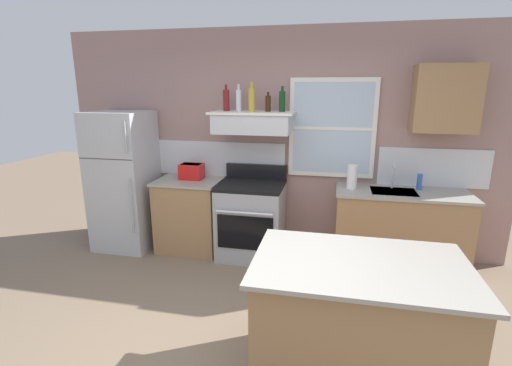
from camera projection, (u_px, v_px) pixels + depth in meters
name	position (u px, v px, depth m)	size (l,w,h in m)	color
ground_plane	(229.00, 364.00, 2.78)	(16.00, 16.00, 0.00)	#7A6651
back_wall	(280.00, 143.00, 4.54)	(5.40, 0.11, 2.70)	gray
refrigerator	(124.00, 181.00, 4.69)	(0.70, 0.72, 1.73)	#B7BABC
counter_left_of_stove	(190.00, 214.00, 4.68)	(0.79, 0.63, 0.91)	#9E754C
toaster	(192.00, 171.00, 4.58)	(0.30, 0.20, 0.19)	red
stove_range	(251.00, 219.00, 4.48)	(0.76, 0.69, 1.09)	#9EA0A5
range_hood_shelf	(253.00, 122.00, 4.28)	(0.96, 0.52, 0.24)	silver
bottle_red_label_wine	(226.00, 100.00, 4.31)	(0.07, 0.07, 0.30)	maroon
bottle_clear_tall	(239.00, 100.00, 4.27)	(0.06, 0.06, 0.31)	silver
bottle_champagne_gold_foil	(252.00, 99.00, 4.19)	(0.08, 0.08, 0.33)	#B29333
bottle_brown_stout	(268.00, 103.00, 4.23)	(0.06, 0.06, 0.22)	#381E0F
bottle_dark_green_wine	(282.00, 101.00, 4.20)	(0.07, 0.07, 0.28)	#143819
counter_right_with_sink	(399.00, 230.00, 4.17)	(1.43, 0.63, 0.91)	#9E754C
sink_faucet	(394.00, 173.00, 4.13)	(0.03, 0.17, 0.28)	silver
paper_towel_roll	(352.00, 177.00, 4.14)	(0.11, 0.11, 0.27)	white
dish_soap_bottle	(419.00, 182.00, 4.09)	(0.06, 0.06, 0.18)	blue
kitchen_island	(356.00, 323.00, 2.53)	(1.40, 0.90, 0.91)	#9E754C
upper_cabinet_right	(445.00, 99.00, 3.87)	(0.64, 0.32, 0.70)	#9E754C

